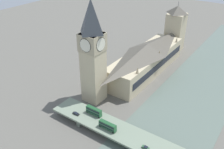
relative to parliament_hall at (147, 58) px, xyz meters
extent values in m
plane|color=#605E56|center=(-15.26, 8.00, -12.89)|extent=(600.00, 600.00, 0.00)
cube|color=slate|center=(-47.68, 8.00, -12.74)|extent=(52.83, 360.00, 0.30)
cube|color=#C1B28E|center=(0.05, 0.00, -3.76)|extent=(24.63, 94.86, 18.27)
cube|color=black|center=(-12.41, 0.00, -2.84)|extent=(0.40, 87.27, 5.48)
pyramid|color=#514C42|center=(0.05, 0.00, 9.24)|extent=(24.13, 92.97, 7.73)
cone|color=tan|center=(-11.26, -36.05, 7.88)|extent=(2.20, 2.20, 5.00)
cone|color=tan|center=(-11.26, 0.00, 7.88)|extent=(2.20, 2.20, 5.00)
cone|color=tan|center=(-11.26, 36.05, 7.88)|extent=(2.20, 2.20, 5.00)
cube|color=#C1B28E|center=(11.05, 58.04, 12.27)|extent=(13.21, 13.21, 50.33)
cube|color=tan|center=(11.05, 58.04, 31.49)|extent=(14.00, 14.00, 11.89)
cylinder|color=black|center=(4.27, 58.04, 31.49)|extent=(0.50, 9.15, 9.15)
cylinder|color=silver|center=(4.13, 58.04, 31.49)|extent=(0.62, 8.47, 8.47)
cylinder|color=black|center=(17.83, 58.04, 31.49)|extent=(0.50, 9.15, 9.15)
cylinder|color=silver|center=(17.96, 58.04, 31.49)|extent=(0.62, 8.47, 8.47)
cylinder|color=black|center=(11.05, 51.26, 31.49)|extent=(9.15, 0.50, 9.15)
cylinder|color=silver|center=(11.05, 51.12, 31.49)|extent=(8.47, 0.62, 8.47)
cylinder|color=black|center=(11.05, 64.81, 31.49)|extent=(9.15, 0.50, 9.15)
cylinder|color=silver|center=(11.05, 64.95, 31.49)|extent=(8.47, 0.62, 8.47)
pyramid|color=#383D42|center=(11.05, 58.04, 48.39)|extent=(13.47, 13.47, 21.91)
cube|color=#C1B28E|center=(0.05, -59.71, 5.91)|extent=(16.57, 16.57, 37.61)
pyramid|color=#514C42|center=(0.05, -59.71, 28.44)|extent=(16.57, 16.57, 7.46)
cylinder|color=#333338|center=(0.05, -59.71, 34.17)|extent=(0.30, 0.30, 4.00)
cube|color=#5D6A59|center=(0.51, 80.89, -10.77)|extent=(3.00, 14.02, 4.24)
cube|color=gray|center=(-47.68, 80.89, -8.05)|extent=(137.67, 16.50, 1.20)
cube|color=#235B33|center=(-19.50, 83.97, -6.08)|extent=(11.44, 2.50, 1.84)
cube|color=black|center=(-19.50, 83.97, -5.71)|extent=(10.30, 2.56, 0.81)
cube|color=#235B33|center=(-19.50, 83.97, -4.08)|extent=(11.21, 2.50, 2.16)
cube|color=black|center=(-19.50, 83.97, -3.97)|extent=(10.30, 2.56, 1.04)
cube|color=#1E4E2B|center=(-19.50, 83.97, -2.91)|extent=(11.10, 2.38, 0.16)
cylinder|color=black|center=(-14.68, 82.83, -6.89)|extent=(1.13, 0.28, 1.13)
cylinder|color=black|center=(-14.68, 85.11, -6.89)|extent=(1.13, 0.28, 1.13)
cylinder|color=black|center=(-24.21, 82.83, -6.89)|extent=(1.13, 0.28, 1.13)
cylinder|color=black|center=(-24.21, 85.11, -6.89)|extent=(1.13, 0.28, 1.13)
cube|color=#235B33|center=(-4.45, 77.86, -6.05)|extent=(11.14, 2.53, 2.00)
cube|color=black|center=(-4.45, 77.86, -5.65)|extent=(10.03, 2.59, 0.88)
cube|color=#235B33|center=(-4.45, 77.86, -3.87)|extent=(10.92, 2.53, 2.35)
cube|color=black|center=(-4.45, 77.86, -3.75)|extent=(10.03, 2.59, 1.13)
cube|color=#1E4E2B|center=(-4.45, 77.86, -2.62)|extent=(10.81, 2.40, 0.16)
cylinder|color=black|center=(0.31, 76.70, -6.95)|extent=(1.01, 0.28, 1.01)
cylinder|color=black|center=(0.31, 79.01, -6.95)|extent=(1.01, 0.28, 1.01)
cylinder|color=black|center=(-9.11, 76.70, -6.95)|extent=(1.01, 0.28, 1.01)
cylinder|color=black|center=(-9.11, 79.01, -6.95)|extent=(1.01, 0.28, 1.01)
cube|color=#2D5638|center=(-44.98, 84.80, -6.89)|extent=(4.02, 1.80, 0.64)
cube|color=black|center=(-45.10, 84.80, -6.34)|extent=(2.09, 1.62, 0.45)
cylinder|color=black|center=(-43.44, 83.99, -7.12)|extent=(0.66, 0.22, 0.66)
cylinder|color=black|center=(-43.44, 85.61, -7.12)|extent=(0.66, 0.22, 0.66)
cylinder|color=black|center=(-46.53, 83.99, -7.12)|extent=(0.66, 0.22, 0.66)
cube|color=black|center=(4.87, 84.46, -6.91)|extent=(4.64, 1.76, 0.65)
cube|color=black|center=(4.73, 84.46, -6.37)|extent=(2.41, 1.58, 0.44)
cylinder|color=black|center=(6.77, 83.67, -7.15)|extent=(0.60, 0.22, 0.60)
cylinder|color=black|center=(6.77, 85.25, -7.15)|extent=(0.60, 0.22, 0.60)
cylinder|color=black|center=(2.98, 83.67, -7.15)|extent=(0.60, 0.22, 0.60)
cylinder|color=black|center=(2.98, 85.25, -7.15)|extent=(0.60, 0.22, 0.60)
camera|label=1|loc=(-85.50, 173.99, 92.36)|focal=40.00mm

